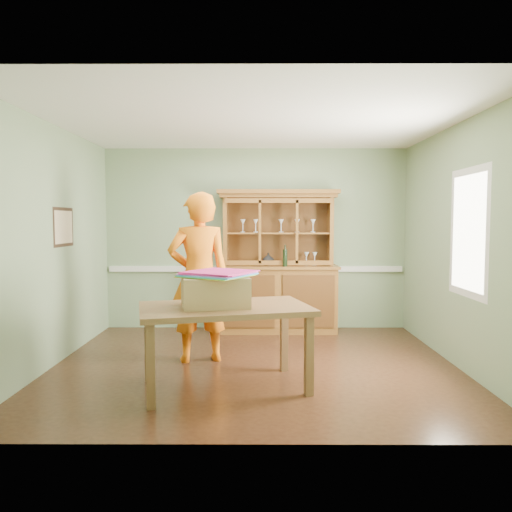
{
  "coord_description": "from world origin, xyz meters",
  "views": [
    {
      "loc": [
        0.04,
        -5.51,
        1.62
      ],
      "look_at": [
        0.01,
        0.4,
        1.21
      ],
      "focal_mm": 35.0,
      "sensor_mm": 36.0,
      "label": 1
    }
  ],
  "objects_px": {
    "china_hutch": "(278,282)",
    "dining_table": "(225,316)",
    "person": "(199,277)",
    "cardboard_box": "(215,291)"
  },
  "relations": [
    {
      "from": "dining_table",
      "to": "cardboard_box",
      "type": "relative_size",
      "value": 2.9
    },
    {
      "from": "china_hutch",
      "to": "cardboard_box",
      "type": "height_order",
      "value": "china_hutch"
    },
    {
      "from": "dining_table",
      "to": "cardboard_box",
      "type": "bearing_deg",
      "value": -177.3
    },
    {
      "from": "dining_table",
      "to": "cardboard_box",
      "type": "height_order",
      "value": "cardboard_box"
    },
    {
      "from": "china_hutch",
      "to": "person",
      "type": "height_order",
      "value": "china_hutch"
    },
    {
      "from": "china_hutch",
      "to": "dining_table",
      "type": "relative_size",
      "value": 1.16
    },
    {
      "from": "china_hutch",
      "to": "dining_table",
      "type": "height_order",
      "value": "china_hutch"
    },
    {
      "from": "china_hutch",
      "to": "person",
      "type": "xyz_separation_m",
      "value": [
        -0.97,
        -1.58,
        0.24
      ]
    },
    {
      "from": "china_hutch",
      "to": "dining_table",
      "type": "distance_m",
      "value": 2.6
    },
    {
      "from": "dining_table",
      "to": "person",
      "type": "height_order",
      "value": "person"
    }
  ]
}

